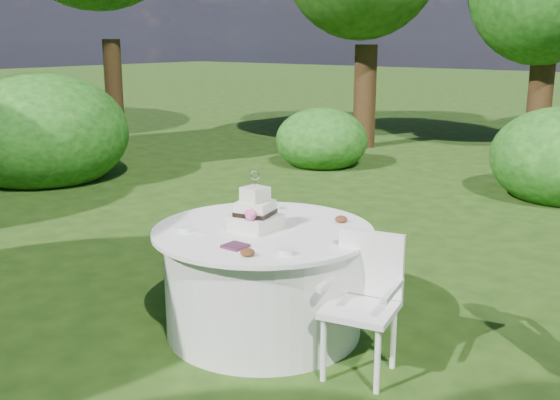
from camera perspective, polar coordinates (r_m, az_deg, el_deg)
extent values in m
plane|color=#1C360E|center=(4.88, -1.42, -11.21)|extent=(80.00, 80.00, 0.00)
cube|color=#4E213E|center=(4.20, -3.91, -4.03)|extent=(0.14, 0.14, 0.02)
ellipsoid|color=white|center=(4.55, -7.45, -2.75)|extent=(0.48, 0.07, 0.01)
cylinder|color=silver|center=(4.73, -1.45, -7.15)|extent=(1.40, 1.40, 0.74)
cylinder|color=white|center=(4.61, -1.48, -2.68)|extent=(1.56, 1.56, 0.03)
cube|color=silver|center=(4.59, -2.16, -1.90)|extent=(0.30, 0.30, 0.10)
cube|color=white|center=(4.57, -2.17, -0.69)|extent=(0.27, 0.27, 0.10)
cube|color=silver|center=(4.54, -2.19, 0.53)|extent=(0.17, 0.17, 0.10)
cube|color=black|center=(4.58, -2.17, -1.12)|extent=(0.29, 0.29, 0.03)
sphere|color=#F849BA|center=(4.44, -2.57, -1.31)|extent=(0.08, 0.08, 0.08)
cylinder|color=silver|center=(4.53, -2.19, 1.45)|extent=(0.01, 0.01, 0.05)
torus|color=silver|center=(4.51, -2.20, 2.20)|extent=(0.07, 0.02, 0.07)
cube|color=silver|center=(4.13, 6.99, -9.44)|extent=(0.51, 0.51, 0.04)
cube|color=white|center=(4.22, 7.92, -5.49)|extent=(0.42, 0.13, 0.43)
cylinder|color=silver|center=(4.14, 3.79, -12.87)|extent=(0.04, 0.04, 0.42)
cylinder|color=white|center=(4.04, 8.47, -13.71)|extent=(0.04, 0.04, 0.42)
cylinder|color=white|center=(4.43, 5.47, -11.02)|extent=(0.04, 0.04, 0.42)
cylinder|color=white|center=(4.33, 9.84, -11.74)|extent=(0.04, 0.04, 0.42)
cube|color=white|center=(4.13, 4.37, -6.97)|extent=(0.12, 0.38, 0.04)
cube|color=silver|center=(4.02, 9.82, -7.78)|extent=(0.12, 0.38, 0.04)
cylinder|color=white|center=(4.55, -8.25, -2.57)|extent=(0.10, 0.10, 0.04)
cylinder|color=white|center=(4.05, 0.44, -4.52)|extent=(0.10, 0.10, 0.04)
cylinder|color=white|center=(5.12, -0.55, -0.58)|extent=(0.10, 0.10, 0.04)
ellipsoid|color=#562D16|center=(4.77, 5.34, -1.67)|extent=(0.09, 0.09, 0.05)
ellipsoid|color=#562D16|center=(4.03, -2.85, -4.58)|extent=(0.09, 0.09, 0.05)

